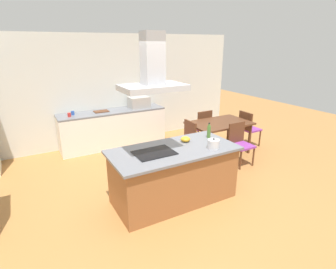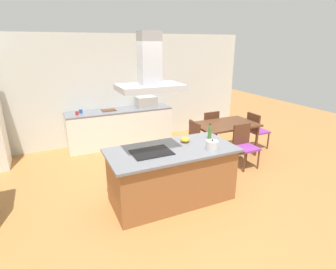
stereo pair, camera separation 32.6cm
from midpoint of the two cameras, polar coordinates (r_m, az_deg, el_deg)
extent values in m
plane|color=#AD753D|center=(5.83, -7.99, -6.46)|extent=(16.00, 16.00, 0.00)
cube|color=silver|center=(7.03, -13.84, 9.13)|extent=(7.20, 0.10, 2.70)
cube|color=#995B33|center=(4.41, -0.94, -8.78)|extent=(1.93, 0.89, 0.86)
cube|color=slate|center=(4.22, -0.97, -3.36)|extent=(2.03, 0.99, 0.04)
cube|color=black|center=(4.07, -5.24, -3.91)|extent=(0.60, 0.44, 0.01)
cylinder|color=silver|center=(4.24, 7.49, -2.05)|extent=(0.19, 0.19, 0.15)
sphere|color=black|center=(4.21, 7.53, -0.98)|extent=(0.03, 0.03, 0.03)
cone|color=silver|center=(4.31, 8.71, -1.69)|extent=(0.06, 0.03, 0.04)
cylinder|color=#47722D|center=(4.71, 6.72, 0.56)|extent=(0.06, 0.06, 0.21)
cylinder|color=#47722D|center=(4.67, 6.78, 2.06)|extent=(0.03, 0.03, 0.04)
cylinder|color=black|center=(4.66, 6.80, 2.38)|extent=(0.03, 0.03, 0.01)
ellipsoid|color=gold|center=(4.51, 1.66, -1.02)|extent=(0.16, 0.16, 0.09)
cube|color=white|center=(6.88, -12.83, 1.10)|extent=(2.59, 0.62, 0.86)
cube|color=slate|center=(6.76, -13.10, 4.73)|extent=(2.59, 0.62, 0.04)
cube|color=#B2AFAA|center=(6.95, -7.59, 6.79)|extent=(0.50, 0.38, 0.28)
cylinder|color=red|center=(6.49, -21.61, 3.89)|extent=(0.08, 0.08, 0.09)
cylinder|color=#2D56B2|center=(6.63, -20.92, 4.28)|extent=(0.08, 0.08, 0.09)
cube|color=#59331E|center=(6.74, -15.36, 4.75)|extent=(0.34, 0.24, 0.02)
cube|color=#59331E|center=(6.24, 9.44, 2.37)|extent=(1.40, 0.90, 0.04)
cylinder|color=#59331E|center=(5.73, 6.66, -3.00)|extent=(0.06, 0.06, 0.71)
cylinder|color=#59331E|center=(6.49, 15.59, -0.91)|extent=(0.06, 0.06, 0.71)
cylinder|color=#59331E|center=(6.30, 2.74, -0.82)|extent=(0.06, 0.06, 0.71)
cylinder|color=#59331E|center=(7.00, 11.39, 0.87)|extent=(0.06, 0.06, 0.71)
cube|color=purple|center=(6.90, 5.46, 1.55)|extent=(0.42, 0.42, 0.04)
cube|color=#59331E|center=(6.68, 6.45, 3.09)|extent=(0.42, 0.04, 0.44)
cylinder|color=#59331E|center=(7.02, 3.36, -0.03)|extent=(0.04, 0.04, 0.41)
cylinder|color=#59331E|center=(7.21, 5.77, 0.42)|extent=(0.04, 0.04, 0.41)
cylinder|color=#59331E|center=(6.73, 5.00, -0.90)|extent=(0.04, 0.04, 0.41)
cylinder|color=#59331E|center=(6.93, 7.47, -0.40)|extent=(0.04, 0.04, 0.41)
cube|color=purple|center=(5.79, 1.49, -1.82)|extent=(0.42, 0.42, 0.04)
cube|color=#59331E|center=(5.80, 3.13, 0.72)|extent=(0.04, 0.42, 0.44)
cylinder|color=#59331E|center=(5.65, 0.84, -4.84)|extent=(0.04, 0.04, 0.41)
cylinder|color=#59331E|center=(5.94, -0.91, -3.62)|extent=(0.04, 0.04, 0.41)
cylinder|color=#59331E|center=(5.82, 3.91, -4.13)|extent=(0.04, 0.04, 0.41)
cylinder|color=#59331E|center=(6.10, 2.07, -2.98)|extent=(0.04, 0.04, 0.41)
cube|color=purple|center=(6.97, 15.77, 1.09)|extent=(0.42, 0.42, 0.04)
cube|color=#59331E|center=(6.78, 14.80, 2.79)|extent=(0.04, 0.42, 0.44)
cylinder|color=#59331E|center=(7.29, 15.64, 0.00)|extent=(0.04, 0.04, 0.41)
cylinder|color=#59331E|center=(7.05, 17.67, -0.83)|extent=(0.04, 0.04, 0.41)
cylinder|color=#59331E|center=(7.05, 13.55, -0.47)|extent=(0.04, 0.04, 0.41)
cylinder|color=#59331E|center=(6.80, 15.58, -1.34)|extent=(0.04, 0.04, 0.41)
cube|color=purple|center=(5.80, 13.87, -2.34)|extent=(0.42, 0.42, 0.04)
cube|color=#59331E|center=(5.85, 12.80, 0.42)|extent=(0.42, 0.04, 0.44)
cylinder|color=#59331E|center=(5.89, 16.17, -4.60)|extent=(0.04, 0.04, 0.41)
cylinder|color=#59331E|center=(5.65, 13.58, -5.38)|extent=(0.04, 0.04, 0.41)
cylinder|color=#59331E|center=(6.12, 13.81, -3.47)|extent=(0.04, 0.04, 0.41)
cylinder|color=#59331E|center=(5.90, 11.23, -4.16)|extent=(0.04, 0.04, 0.41)
cube|color=#ADADB2|center=(3.80, -5.69, 9.90)|extent=(0.90, 0.55, 0.08)
cube|color=#ADADB2|center=(3.76, -5.88, 15.78)|extent=(0.28, 0.24, 0.70)
camera|label=1|loc=(0.16, -92.05, -0.70)|focal=28.70mm
camera|label=2|loc=(0.16, 87.95, 0.70)|focal=28.70mm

